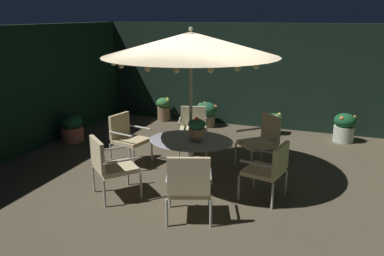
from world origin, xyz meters
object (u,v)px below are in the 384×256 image
at_px(patio_dining_table, 191,148).
at_px(patio_umbrella, 191,44).
at_px(patio_chair_southwest, 189,184).
at_px(potted_plant_left_near, 206,113).
at_px(potted_plant_left_far, 164,108).
at_px(potted_plant_right_far, 72,128).
at_px(patio_chair_north, 270,167).
at_px(patio_chair_east, 193,126).
at_px(centerpiece_planter, 197,127).
at_px(patio_chair_northeast, 262,138).
at_px(potted_plant_front_corner, 344,127).
at_px(patio_chair_south, 109,163).
at_px(potted_plant_back_left, 274,123).
at_px(patio_chair_southeast, 127,135).

relative_size(patio_dining_table, patio_umbrella, 0.51).
height_order(patio_chair_southwest, potted_plant_left_near, patio_chair_southwest).
distance_m(potted_plant_left_far, potted_plant_right_far, 2.66).
xyz_separation_m(patio_chair_north, potted_plant_left_near, (-2.23, 3.65, -0.20)).
distance_m(patio_chair_east, patio_chair_southwest, 2.90).
height_order(patio_umbrella, patio_chair_east, patio_umbrella).
xyz_separation_m(centerpiece_planter, patio_chair_east, (-0.58, 1.41, -0.41)).
bearing_deg(potted_plant_left_near, centerpiece_planter, -74.37).
bearing_deg(patio_chair_southwest, patio_chair_northeast, 76.53).
bearing_deg(patio_chair_northeast, patio_chair_north, -74.86).
distance_m(potted_plant_left_far, potted_plant_front_corner, 4.60).
bearing_deg(potted_plant_left_far, centerpiece_planter, -57.82).
distance_m(patio_chair_east, potted_plant_front_corner, 3.50).
distance_m(patio_chair_east, potted_plant_left_far, 2.65).
xyz_separation_m(patio_chair_north, patio_chair_southwest, (-0.92, -1.06, 0.02)).
relative_size(patio_chair_east, potted_plant_front_corner, 1.43).
height_order(potted_plant_left_far, potted_plant_right_far, potted_plant_left_far).
relative_size(patio_chair_south, potted_plant_back_left, 1.94).
bearing_deg(potted_plant_back_left, potted_plant_front_corner, -1.36).
relative_size(patio_dining_table, potted_plant_back_left, 2.89).
relative_size(centerpiece_planter, patio_chair_east, 0.44).
bearing_deg(patio_chair_southeast, potted_plant_left_far, 101.78).
xyz_separation_m(patio_umbrella, patio_chair_southwest, (0.48, -1.37, -1.78)).
relative_size(patio_dining_table, patio_chair_north, 1.60).
distance_m(patio_chair_north, patio_chair_southwest, 1.41).
xyz_separation_m(centerpiece_planter, patio_chair_southeast, (-1.54, 0.33, -0.40)).
distance_m(patio_chair_northeast, potted_plant_back_left, 2.25).
bearing_deg(patio_chair_south, patio_chair_northeast, 46.43).
xyz_separation_m(patio_dining_table, patio_umbrella, (0.00, 0.00, 1.76)).
bearing_deg(patio_chair_south, patio_chair_southwest, -10.85).
xyz_separation_m(patio_chair_northeast, patio_chair_south, (-2.00, -2.10, -0.00)).
bearing_deg(patio_chair_north, patio_dining_table, 167.50).
bearing_deg(potted_plant_right_far, potted_plant_left_near, 42.33).
bearing_deg(patio_chair_east, potted_plant_front_corner, 31.61).
distance_m(patio_chair_southeast, patio_chair_southwest, 2.52).
distance_m(patio_chair_southeast, patio_chair_south, 1.46).
relative_size(centerpiece_planter, potted_plant_right_far, 0.66).
distance_m(patio_chair_north, patio_chair_northeast, 1.36).
xyz_separation_m(patio_chair_south, potted_plant_left_far, (-1.13, 4.55, -0.22)).
distance_m(patio_chair_east, potted_plant_right_far, 2.86).
distance_m(patio_chair_northeast, potted_plant_front_corner, 2.65).
relative_size(patio_chair_south, potted_plant_left_near, 1.57).
distance_m(patio_chair_east, potted_plant_left_near, 2.02).
distance_m(patio_umbrella, potted_plant_front_corner, 4.53).
bearing_deg(patio_chair_south, potted_plant_right_far, 137.05).
bearing_deg(centerpiece_planter, potted_plant_front_corner, 53.59).
distance_m(centerpiece_planter, patio_chair_north, 1.38).
height_order(potted_plant_right_far, potted_plant_left_near, same).
height_order(patio_chair_northeast, potted_plant_right_far, patio_chair_northeast).
relative_size(patio_chair_east, potted_plant_left_near, 1.50).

